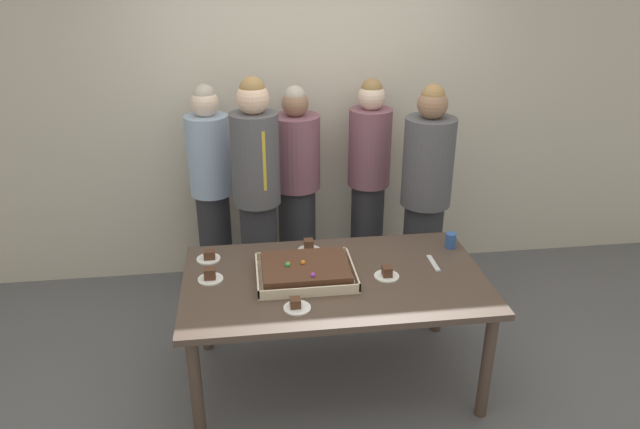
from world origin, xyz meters
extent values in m
plane|color=#5B5B60|center=(0.00, 0.00, 0.00)|extent=(12.00, 12.00, 0.00)
cube|color=beige|center=(0.00, 1.60, 1.50)|extent=(8.00, 0.12, 3.00)
cube|color=#47382D|center=(0.00, 0.00, 0.73)|extent=(1.80, 1.03, 0.04)
cylinder|color=#47382D|center=(-0.82, -0.43, 0.36)|extent=(0.07, 0.07, 0.71)
cylinder|color=#47382D|center=(0.82, -0.43, 0.36)|extent=(0.07, 0.07, 0.71)
cylinder|color=#47382D|center=(-0.82, 0.43, 0.36)|extent=(0.07, 0.07, 0.71)
cylinder|color=#47382D|center=(0.82, 0.43, 0.36)|extent=(0.07, 0.07, 0.71)
cube|color=beige|center=(-0.17, 0.03, 0.76)|extent=(0.58, 0.46, 0.01)
cube|color=beige|center=(-0.17, -0.20, 0.79)|extent=(0.58, 0.01, 0.05)
cube|color=beige|center=(-0.17, 0.26, 0.79)|extent=(0.58, 0.01, 0.05)
cube|color=beige|center=(-0.46, 0.03, 0.79)|extent=(0.01, 0.46, 0.05)
cube|color=beige|center=(0.11, 0.03, 0.79)|extent=(0.01, 0.46, 0.05)
cube|color=#4C2D1E|center=(-0.17, 0.03, 0.80)|extent=(0.51, 0.39, 0.07)
sphere|color=green|center=(-0.28, 0.02, 0.85)|extent=(0.03, 0.03, 0.03)
sphere|color=orange|center=(-0.27, 0.03, 0.85)|extent=(0.03, 0.03, 0.03)
sphere|color=orange|center=(-0.18, 0.04, 0.85)|extent=(0.03, 0.03, 0.03)
sphere|color=purple|center=(-0.15, -0.12, 0.85)|extent=(0.03, 0.03, 0.03)
cylinder|color=white|center=(-0.11, 0.36, 0.76)|extent=(0.15, 0.15, 0.01)
cube|color=#4C2D1E|center=(-0.11, 0.37, 0.79)|extent=(0.06, 0.06, 0.07)
cylinder|color=white|center=(-0.25, -0.30, 0.76)|extent=(0.15, 0.15, 0.01)
cube|color=#4C2D1E|center=(-0.26, -0.30, 0.79)|extent=(0.06, 0.06, 0.05)
cylinder|color=white|center=(-0.73, 0.07, 0.76)|extent=(0.15, 0.15, 0.01)
cube|color=#4C2D1E|center=(-0.74, 0.07, 0.79)|extent=(0.07, 0.06, 0.06)
cylinder|color=white|center=(-0.76, 0.33, 0.76)|extent=(0.15, 0.15, 0.01)
cube|color=#4C2D1E|center=(-0.75, 0.32, 0.79)|extent=(0.07, 0.05, 0.05)
cylinder|color=white|center=(0.31, -0.03, 0.76)|extent=(0.15, 0.15, 0.01)
cube|color=#4C2D1E|center=(0.31, -0.03, 0.79)|extent=(0.05, 0.06, 0.06)
cylinder|color=#2D5199|center=(0.81, 0.29, 0.80)|extent=(0.07, 0.07, 0.10)
cube|color=silver|center=(0.64, 0.09, 0.75)|extent=(0.03, 0.20, 0.01)
cylinder|color=#28282D|center=(-0.76, 1.24, 0.42)|extent=(0.26, 0.26, 0.84)
cylinder|color=#93ADCC|center=(-0.76, 1.24, 1.14)|extent=(0.32, 0.32, 0.61)
sphere|color=beige|center=(-0.76, 1.24, 1.53)|extent=(0.21, 0.21, 0.21)
sphere|color=#B2A899|center=(-0.76, 1.24, 1.59)|extent=(0.16, 0.16, 0.16)
cylinder|color=#28282D|center=(-0.11, 1.22, 0.43)|extent=(0.29, 0.29, 0.86)
cylinder|color=#7A4C5B|center=(-0.11, 1.22, 1.14)|extent=(0.37, 0.37, 0.56)
sphere|color=#8C664C|center=(-0.11, 1.22, 1.51)|extent=(0.20, 0.20, 0.20)
sphere|color=#B2A899|center=(-0.11, 1.22, 1.57)|extent=(0.16, 0.16, 0.16)
cylinder|color=#28282D|center=(0.46, 1.25, 0.42)|extent=(0.26, 0.26, 0.84)
cylinder|color=#7A4C5B|center=(0.46, 1.25, 1.15)|extent=(0.33, 0.33, 0.60)
sphere|color=beige|center=(0.46, 1.25, 1.54)|extent=(0.21, 0.21, 0.21)
sphere|color=olive|center=(0.46, 1.25, 1.60)|extent=(0.16, 0.16, 0.16)
cylinder|color=#28282D|center=(-0.42, 0.87, 0.45)|extent=(0.27, 0.27, 0.90)
cylinder|color=#4C4C51|center=(-0.42, 0.87, 1.22)|extent=(0.33, 0.33, 0.65)
cube|color=gold|center=(-0.38, 0.71, 1.25)|extent=(0.04, 0.02, 0.41)
sphere|color=beige|center=(-0.42, 0.87, 1.64)|extent=(0.22, 0.22, 0.22)
sphere|color=olive|center=(-0.42, 0.87, 1.70)|extent=(0.17, 0.17, 0.17)
cylinder|color=#28282D|center=(0.80, 0.84, 0.41)|extent=(0.29, 0.29, 0.83)
cylinder|color=#4C4C51|center=(0.80, 0.84, 1.15)|extent=(0.36, 0.36, 0.64)
sphere|color=#8C664C|center=(0.80, 0.84, 1.57)|extent=(0.21, 0.21, 0.21)
sphere|color=olive|center=(0.80, 0.84, 1.63)|extent=(0.16, 0.16, 0.16)
camera|label=1|loc=(-0.49, -3.02, 2.54)|focal=33.16mm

